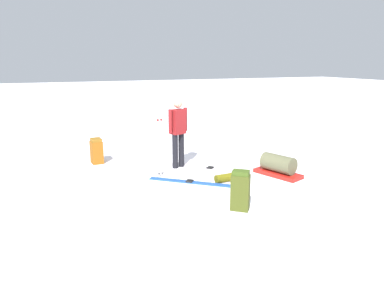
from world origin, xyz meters
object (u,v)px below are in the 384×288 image
(ski_pair_far, at_px, (190,182))
(backpack_large_dark, at_px, (97,151))
(skier_standing, at_px, (178,130))
(backpack_bright, at_px, (240,191))
(ski_poles_planted_near, at_px, (160,145))
(ski_pair_near, at_px, (210,168))
(sleeping_mat_rolled, at_px, (227,177))
(gear_sled, at_px, (278,166))

(ski_pair_far, distance_m, backpack_large_dark, 2.87)
(backpack_large_dark, bearing_deg, skier_standing, 147.72)
(backpack_bright, xyz_separation_m, ski_poles_planted_near, (0.72, -2.39, 0.38))
(ski_pair_near, height_order, ski_pair_far, same)
(backpack_bright, bearing_deg, sleeping_mat_rolled, -109.26)
(ski_pair_far, bearing_deg, skier_standing, -98.58)
(ski_pair_far, xyz_separation_m, gear_sled, (-2.07, 0.32, 0.21))
(ski_pair_near, height_order, backpack_bright, backpack_bright)
(skier_standing, xyz_separation_m, ski_poles_planted_near, (0.62, 0.50, -0.22))
(ski_pair_near, distance_m, sleeping_mat_rolled, 0.99)
(ski_pair_near, relative_size, ski_pair_far, 0.96)
(ski_poles_planted_near, bearing_deg, ski_pair_far, 122.88)
(ski_pair_near, xyz_separation_m, ski_pair_far, (0.85, 0.74, -0.00))
(backpack_large_dark, bearing_deg, backpack_bright, 115.35)
(skier_standing, bearing_deg, backpack_large_dark, -32.28)
(ski_pair_far, relative_size, sleeping_mat_rolled, 2.81)
(skier_standing, distance_m, ski_pair_far, 1.53)
(ski_pair_near, bearing_deg, gear_sled, 139.06)
(skier_standing, bearing_deg, ski_pair_far, 81.42)
(ski_pair_near, relative_size, sleeping_mat_rolled, 2.69)
(gear_sled, bearing_deg, sleeping_mat_rolled, -3.45)
(skier_standing, distance_m, ski_pair_near, 1.24)
(backpack_bright, distance_m, gear_sled, 2.27)
(ski_pair_near, bearing_deg, backpack_bright, 76.77)
(ski_pair_near, height_order, ski_poles_planted_near, ski_poles_planted_near)
(skier_standing, distance_m, backpack_large_dark, 2.24)
(ski_pair_near, xyz_separation_m, backpack_bright, (0.57, 2.44, 0.35))
(gear_sled, bearing_deg, ski_pair_far, -8.85)
(backpack_bright, height_order, gear_sled, backpack_bright)
(ski_pair_near, bearing_deg, backpack_large_dark, -32.68)
(ski_pair_near, height_order, gear_sled, gear_sled)
(skier_standing, distance_m, sleeping_mat_rolled, 1.78)
(skier_standing, bearing_deg, gear_sled, 141.43)
(skier_standing, relative_size, gear_sled, 1.44)
(backpack_bright, relative_size, gear_sled, 0.62)
(gear_sled, bearing_deg, skier_standing, -38.57)
(ski_poles_planted_near, bearing_deg, gear_sled, 158.14)
(backpack_bright, height_order, ski_poles_planted_near, ski_poles_planted_near)
(skier_standing, height_order, backpack_large_dark, skier_standing)
(backpack_bright, xyz_separation_m, sleeping_mat_rolled, (-0.51, -1.46, -0.27))
(ski_pair_far, relative_size, backpack_bright, 2.12)
(ski_poles_planted_near, bearing_deg, backpack_bright, 106.70)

